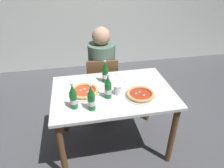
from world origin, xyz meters
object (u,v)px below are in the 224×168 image
Objects in this scene: pizza_margherita_near at (84,91)px; beer_bottle_left at (91,99)px; beer_bottle_extra at (105,73)px; napkin_with_cutlery at (119,78)px; dining_table_main at (113,100)px; beer_bottle_right at (108,88)px; chair_behind_table at (102,83)px; pizza_marinara_far at (140,94)px; beer_bottle_center at (73,98)px; paper_cup at (117,90)px; diner_seated at (102,74)px.

pizza_margherita_near is 0.28m from beer_bottle_left.
beer_bottle_extra reaches higher than napkin_with_cutlery.
beer_bottle_right is (-0.07, -0.10, 0.22)m from dining_table_main.
chair_behind_table reaches higher than pizza_marinara_far.
napkin_with_cutlery is (0.13, -0.37, 0.27)m from chair_behind_table.
beer_bottle_center is at bearing -131.47° from beer_bottle_extra.
paper_cup reaches higher than dining_table_main.
diner_seated is 0.86m from pizza_marinara_far.
beer_bottle_center and beer_bottle_right have the same top height.
diner_seated reaches higher than dining_table_main.
beer_bottle_right reaches higher than paper_cup.
beer_bottle_extra reaches higher than pizza_margherita_near.
beer_bottle_extra is (-0.05, 0.19, 0.22)m from dining_table_main.
napkin_with_cutlery is (0.50, 0.44, -0.10)m from beer_bottle_center.
beer_bottle_left is 0.48m from beer_bottle_extra.
dining_table_main is at bearing 46.31° from beer_bottle_left.
beer_bottle_left reaches higher than dining_table_main.
dining_table_main is 0.17m from paper_cup.
chair_behind_table is 0.48m from napkin_with_cutlery.
pizza_marinara_far is 0.49m from beer_bottle_left.
diner_seated is (-0.01, 0.66, -0.05)m from dining_table_main.
diner_seated is at bearing 93.49° from paper_cup.
pizza_margherita_near is at bearing 163.36° from pizza_marinara_far.
paper_cup is (0.08, -0.25, -0.06)m from beer_bottle_extra.
chair_behind_table is 3.44× the size of beer_bottle_left.
chair_behind_table is 3.44× the size of beer_bottle_center.
dining_table_main is 0.25m from beer_bottle_right.
beer_bottle_right is at bearing -27.66° from pizza_margherita_near.
dining_table_main is 6.16× the size of napkin_with_cutlery.
paper_cup reaches higher than pizza_marinara_far.
dining_table_main is 12.63× the size of paper_cup.
dining_table_main is 0.31m from pizza_marinara_far.
beer_bottle_extra reaches higher than paper_cup.
paper_cup is at bearing -61.04° from dining_table_main.
paper_cup is (0.42, 0.14, -0.06)m from beer_bottle_center.
diner_seated reaches higher than pizza_marinara_far.
beer_bottle_center reaches higher than chair_behind_table.
paper_cup is at bearing 18.28° from beer_bottle_center.
chair_behind_table reaches higher than pizza_margherita_near.
diner_seated is at bearing 66.33° from beer_bottle_center.
paper_cup is (0.04, -0.72, 0.21)m from diner_seated.
diner_seated is 4.13× the size of pizza_marinara_far.
chair_behind_table is 0.11m from diner_seated.
pizza_marinara_far is (0.52, -0.16, 0.00)m from pizza_margherita_near.
pizza_margherita_near reaches higher than napkin_with_cutlery.
beer_bottle_center is 1.27× the size of napkin_with_cutlery.
beer_bottle_extra is (-0.03, -0.47, 0.27)m from diner_seated.
chair_behind_table is at bearing 108.83° from pizza_marinara_far.
chair_behind_table is 8.95× the size of paper_cup.
beer_bottle_left is at bearing -103.95° from diner_seated.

